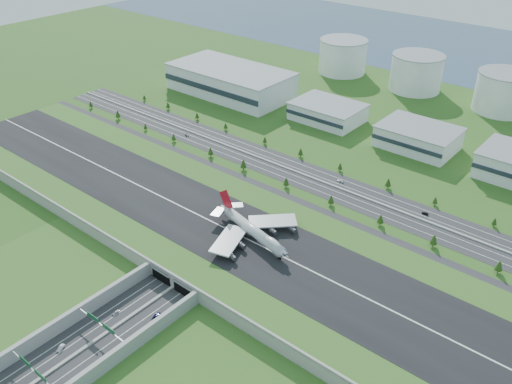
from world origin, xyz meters
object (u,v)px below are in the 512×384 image
Objects in this scene: car_2 at (156,316)px; boeing_747 at (253,230)px; fuel_tank_a at (343,56)px; car_1 at (61,348)px; car_4 at (187,135)px; car_5 at (425,213)px; car_7 at (340,181)px; car_0 at (116,313)px.

boeing_747 is at bearing -112.77° from car_2.
fuel_tank_a is 0.78× the size of boeing_747.
car_4 is (-123.49, 200.07, 0.00)m from car_1.
car_5 is at bearing 71.38° from boeing_747.
car_7 is (-64.77, 1.20, -0.03)m from car_5.
boeing_747 is 166.27m from car_4.
fuel_tank_a is at bearing -143.82° from car_7.
boeing_747 is 13.58× the size of car_1.
car_4 reaches higher than car_0.
car_5 is at bearing -132.08° from car_2.
fuel_tank_a is 437.54m from car_1.
car_1 reaches higher than car_7.
car_2 is at bearing -17.49° from car_5.
car_1 is at bearing -18.30° from car_5.
boeing_747 reaches higher than car_2.
fuel_tank_a is 11.65× the size of car_5.
car_5 is (204.15, 14.89, -0.07)m from car_4.
car_4 reaches higher than car_7.
car_5 is at bearing 65.73° from car_0.
car_0 is 209.97m from car_4.
boeing_747 reaches higher than car_4.
car_2 is 183.74m from car_5.
car_2 is 1.31× the size of car_7.
boeing_747 is 101.48m from car_7.
car_1 is 1.03× the size of car_4.
car_4 is 1.07× the size of car_5.
fuel_tank_a reaches higher than car_5.
car_7 is (-3.23, 100.60, -12.93)m from boeing_747.
car_1 is at bearing -126.74° from car_4.
car_4 is 0.98× the size of car_7.
fuel_tank_a is 408.09m from car_0.
car_2 is at bearing 31.46° from car_0.
car_1 is 216.74m from car_7.
car_1 reaches higher than car_0.
car_4 is at bearing 162.49° from boeing_747.
fuel_tank_a reaches higher than car_1.
car_7 is at bearing -88.80° from car_5.
car_1 is (-19.12, -115.56, -12.83)m from boeing_747.
car_4 is at bearing -79.00° from car_7.
car_5 is 64.79m from car_7.
car_7 is (-2.66, 174.13, -0.17)m from car_2.
car_0 is 0.92× the size of car_5.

